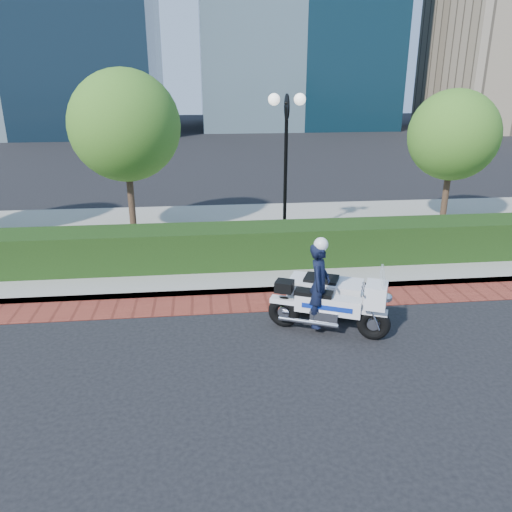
{
  "coord_description": "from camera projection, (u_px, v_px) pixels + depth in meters",
  "views": [
    {
      "loc": [
        -1.36,
        -8.61,
        4.78
      ],
      "look_at": [
        -0.21,
        1.8,
        1.0
      ],
      "focal_mm": 35.0,
      "sensor_mm": 36.0,
      "label": 1
    }
  ],
  "objects": [
    {
      "name": "tree_b",
      "position": [
        125.0,
        126.0,
        14.37
      ],
      "size": [
        3.2,
        3.2,
        4.89
      ],
      "color": "#332319",
      "rests_on": "sidewalk"
    },
    {
      "name": "tree_c",
      "position": [
        453.0,
        135.0,
        15.53
      ],
      "size": [
        2.8,
        2.8,
        4.3
      ],
      "color": "#332319",
      "rests_on": "sidewalk"
    },
    {
      "name": "hedge_main",
      "position": [
        256.0,
        245.0,
        12.96
      ],
      "size": [
        18.0,
        1.2,
        1.0
      ],
      "primitive_type": "cube",
      "color": "black",
      "rests_on": "sidewalk"
    },
    {
      "name": "sidewalk",
      "position": [
        248.0,
        238.0,
        15.4
      ],
      "size": [
        60.0,
        8.0,
        0.15
      ],
      "primitive_type": "cube",
      "color": "gray",
      "rests_on": "ground"
    },
    {
      "name": "police_motorcycle",
      "position": [
        326.0,
        294.0,
        9.99
      ],
      "size": [
        2.29,
        2.16,
        1.96
      ],
      "rotation": [
        0.0,
        0.0,
        -0.41
      ],
      "color": "black",
      "rests_on": "ground"
    },
    {
      "name": "brick_strip",
      "position": [
        267.0,
        302.0,
        11.22
      ],
      "size": [
        60.0,
        1.0,
        0.01
      ],
      "primitive_type": "cube",
      "color": "maroon",
      "rests_on": "ground"
    },
    {
      "name": "ground",
      "position": [
        277.0,
        334.0,
        9.82
      ],
      "size": [
        120.0,
        120.0,
        0.0
      ],
      "primitive_type": "plane",
      "color": "black",
      "rests_on": "ground"
    },
    {
      "name": "lamppost",
      "position": [
        286.0,
        146.0,
        13.78
      ],
      "size": [
        1.02,
        0.7,
        4.21
      ],
      "color": "black",
      "rests_on": "sidewalk"
    }
  ]
}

